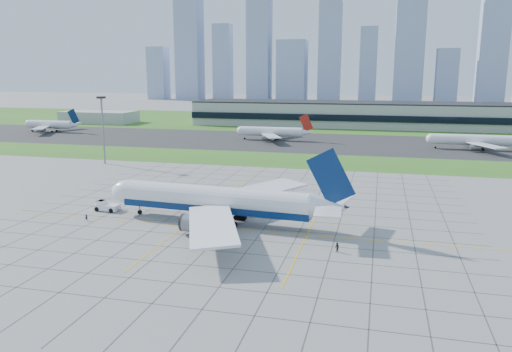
{
  "coord_description": "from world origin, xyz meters",
  "views": [
    {
      "loc": [
        32.26,
        -103.84,
        34.11
      ],
      "look_at": [
        0.32,
        23.47,
        7.0
      ],
      "focal_mm": 35.0,
      "sensor_mm": 36.0,
      "label": 1
    }
  ],
  "objects_px": {
    "distant_jet_0": "(51,124)",
    "crew_far": "(337,247)",
    "airliner": "(217,201)",
    "pushback_tug": "(106,206)",
    "distant_jet_1": "(272,132)",
    "crew_near": "(86,217)",
    "distant_jet_2": "(477,140)",
    "light_mast": "(102,122)"
  },
  "relations": [
    {
      "from": "distant_jet_0",
      "to": "crew_far",
      "type": "bearing_deg",
      "value": -41.84
    },
    {
      "from": "airliner",
      "to": "pushback_tug",
      "type": "bearing_deg",
      "value": 179.52
    },
    {
      "from": "pushback_tug",
      "to": "distant_jet_1",
      "type": "height_order",
      "value": "distant_jet_1"
    },
    {
      "from": "crew_near",
      "to": "distant_jet_2",
      "type": "relative_size",
      "value": 0.04
    },
    {
      "from": "airliner",
      "to": "distant_jet_1",
      "type": "height_order",
      "value": "airliner"
    },
    {
      "from": "crew_far",
      "to": "pushback_tug",
      "type": "bearing_deg",
      "value": -143.69
    },
    {
      "from": "light_mast",
      "to": "crew_near",
      "type": "relative_size",
      "value": 16.2
    },
    {
      "from": "light_mast",
      "to": "crew_near",
      "type": "distance_m",
      "value": 79.35
    },
    {
      "from": "airliner",
      "to": "crew_far",
      "type": "relative_size",
      "value": 31.02
    },
    {
      "from": "light_mast",
      "to": "pushback_tug",
      "type": "relative_size",
      "value": 2.77
    },
    {
      "from": "crew_near",
      "to": "distant_jet_2",
      "type": "bearing_deg",
      "value": 9.53
    },
    {
      "from": "light_mast",
      "to": "distant_jet_2",
      "type": "distance_m",
      "value": 162.41
    },
    {
      "from": "light_mast",
      "to": "airliner",
      "type": "relative_size",
      "value": 0.42
    },
    {
      "from": "distant_jet_1",
      "to": "distant_jet_2",
      "type": "height_order",
      "value": "same"
    },
    {
      "from": "crew_far",
      "to": "distant_jet_2",
      "type": "relative_size",
      "value": 0.04
    },
    {
      "from": "light_mast",
      "to": "pushback_tug",
      "type": "bearing_deg",
      "value": -59.14
    },
    {
      "from": "distant_jet_1",
      "to": "crew_far",
      "type": "bearing_deg",
      "value": -73.41
    },
    {
      "from": "airliner",
      "to": "crew_near",
      "type": "distance_m",
      "value": 31.24
    },
    {
      "from": "distant_jet_2",
      "to": "airliner",
      "type": "bearing_deg",
      "value": -120.16
    },
    {
      "from": "distant_jet_0",
      "to": "distant_jet_1",
      "type": "height_order",
      "value": "same"
    },
    {
      "from": "light_mast",
      "to": "distant_jet_0",
      "type": "relative_size",
      "value": 0.6
    },
    {
      "from": "light_mast",
      "to": "distant_jet_2",
      "type": "xyz_separation_m",
      "value": [
        144.76,
        72.7,
        -11.69
      ]
    },
    {
      "from": "pushback_tug",
      "to": "distant_jet_1",
      "type": "bearing_deg",
      "value": 89.41
    },
    {
      "from": "distant_jet_1",
      "to": "light_mast",
      "type": "bearing_deg",
      "value": -120.16
    },
    {
      "from": "pushback_tug",
      "to": "distant_jet_2",
      "type": "xyz_separation_m",
      "value": [
        108.96,
        132.61,
        3.36
      ]
    },
    {
      "from": "light_mast",
      "to": "pushback_tug",
      "type": "xyz_separation_m",
      "value": [
        35.8,
        -59.91,
        -15.05
      ]
    },
    {
      "from": "crew_far",
      "to": "distant_jet_0",
      "type": "relative_size",
      "value": 0.05
    },
    {
      "from": "crew_far",
      "to": "distant_jet_2",
      "type": "xyz_separation_m",
      "value": [
        49.59,
        148.61,
        3.52
      ]
    },
    {
      "from": "crew_near",
      "to": "distant_jet_0",
      "type": "relative_size",
      "value": 0.04
    },
    {
      "from": "crew_near",
      "to": "crew_far",
      "type": "xyz_separation_m",
      "value": [
        59.16,
        -6.9,
        0.18
      ]
    },
    {
      "from": "pushback_tug",
      "to": "airliner",
      "type": "bearing_deg",
      "value": -0.48
    },
    {
      "from": "pushback_tug",
      "to": "light_mast",
      "type": "bearing_deg",
      "value": 125.15
    },
    {
      "from": "light_mast",
      "to": "distant_jet_2",
      "type": "height_order",
      "value": "light_mast"
    },
    {
      "from": "crew_far",
      "to": "distant_jet_0",
      "type": "xyz_separation_m",
      "value": [
        -181.83,
        162.78,
        3.51
      ]
    },
    {
      "from": "crew_near",
      "to": "distant_jet_1",
      "type": "xyz_separation_m",
      "value": [
        11.95,
        151.54,
        3.7
      ]
    },
    {
      "from": "crew_far",
      "to": "distant_jet_2",
      "type": "distance_m",
      "value": 156.71
    },
    {
      "from": "crew_near",
      "to": "distant_jet_0",
      "type": "xyz_separation_m",
      "value": [
        -122.67,
        155.87,
        3.69
      ]
    },
    {
      "from": "light_mast",
      "to": "distant_jet_1",
      "type": "distance_m",
      "value": 96.16
    },
    {
      "from": "light_mast",
      "to": "crew_far",
      "type": "xyz_separation_m",
      "value": [
        95.16,
        -75.92,
        -15.21
      ]
    },
    {
      "from": "pushback_tug",
      "to": "distant_jet_0",
      "type": "bearing_deg",
      "value": 134.13
    },
    {
      "from": "airliner",
      "to": "crew_far",
      "type": "distance_m",
      "value": 32.18
    },
    {
      "from": "airliner",
      "to": "distant_jet_2",
      "type": "xyz_separation_m",
      "value": [
        78.52,
        135.15,
        -0.64
      ]
    }
  ]
}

